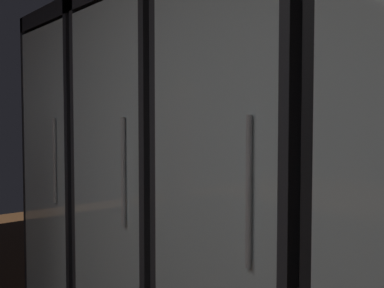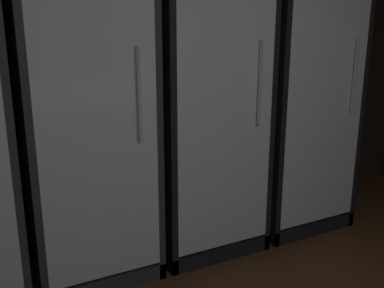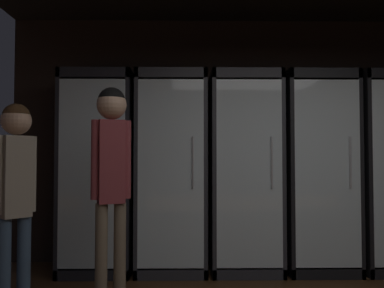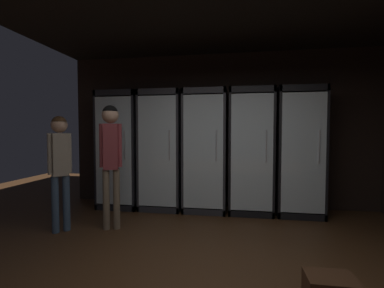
% 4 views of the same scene
% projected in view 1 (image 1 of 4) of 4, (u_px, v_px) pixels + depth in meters
% --- Properties ---
extents(cooler_far_left, '(0.73, 0.69, 2.09)m').
position_uv_depth(cooler_far_left, '(97.00, 174.00, 3.03)').
color(cooler_far_left, black).
rests_on(cooler_far_left, ground).
extents(cooler_left, '(0.73, 0.69, 2.09)m').
position_uv_depth(cooler_left, '(164.00, 186.00, 2.44)').
color(cooler_left, '#2B2B30').
rests_on(cooler_left, ground).
extents(cooler_center, '(0.73, 0.69, 2.09)m').
position_uv_depth(cooler_center, '(274.00, 205.00, 1.85)').
color(cooler_center, '#2B2B30').
rests_on(cooler_center, ground).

